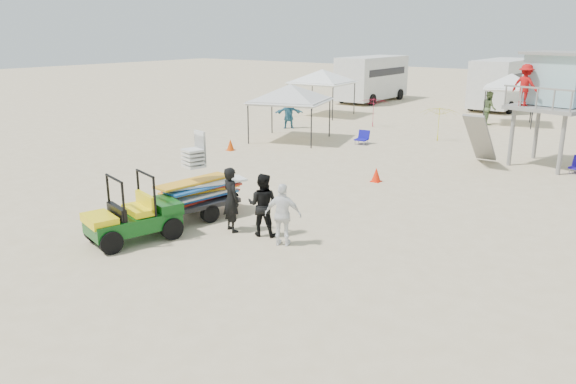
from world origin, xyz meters
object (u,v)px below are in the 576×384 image
Objects in this scene: surf_trailer at (199,187)px; man_left at (231,200)px; lifeguard_tower at (554,84)px; utility_cart at (131,211)px.

man_left is at bearing -11.19° from surf_trailer.
surf_trailer is at bearing 10.38° from man_left.
lifeguard_tower reaches higher than man_left.
lifeguard_tower is at bearing 67.44° from utility_cart.
surf_trailer is 1.55m from man_left.
lifeguard_tower reaches higher than utility_cart.
man_left is at bearing -109.96° from lifeguard_tower.
surf_trailer reaches higher than man_left.
surf_trailer is 0.61× the size of lifeguard_tower.
utility_cart is 2.33m from surf_trailer.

